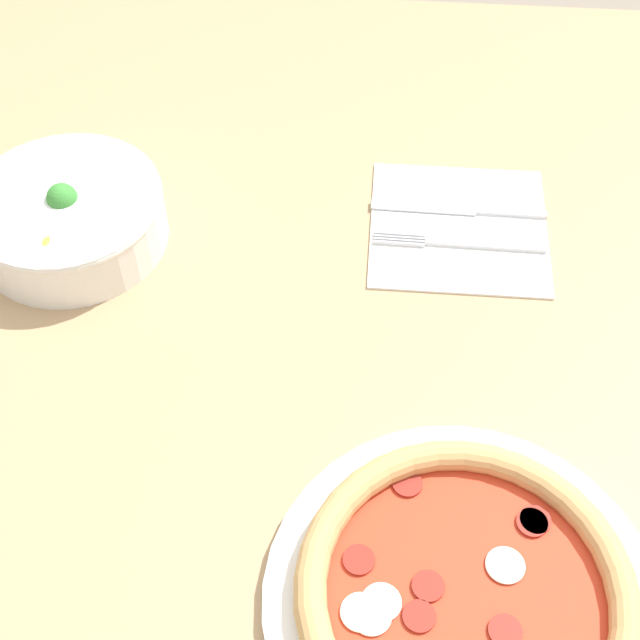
{
  "coord_description": "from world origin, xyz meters",
  "views": [
    {
      "loc": [
        -0.45,
        -0.01,
        1.47
      ],
      "look_at": [
        0.08,
        0.03,
        0.8
      ],
      "focal_mm": 50.0,
      "sensor_mm": 36.0,
      "label": 1
    }
  ],
  "objects_px": {
    "fork": "(461,244)",
    "knife": "(466,210)",
    "bowl": "(69,215)",
    "pizza": "(465,596)"
  },
  "relations": [
    {
      "from": "bowl",
      "to": "fork",
      "type": "height_order",
      "value": "bowl"
    },
    {
      "from": "knife",
      "to": "pizza",
      "type": "bearing_deg",
      "value": 89.16
    },
    {
      "from": "knife",
      "to": "bowl",
      "type": "bearing_deg",
      "value": 10.57
    },
    {
      "from": "fork",
      "to": "pizza",
      "type": "bearing_deg",
      "value": 89.87
    },
    {
      "from": "fork",
      "to": "knife",
      "type": "relative_size",
      "value": 0.96
    },
    {
      "from": "pizza",
      "to": "fork",
      "type": "bearing_deg",
      "value": -0.99
    },
    {
      "from": "pizza",
      "to": "bowl",
      "type": "bearing_deg",
      "value": 47.54
    },
    {
      "from": "pizza",
      "to": "fork",
      "type": "relative_size",
      "value": 1.73
    },
    {
      "from": "fork",
      "to": "bowl",
      "type": "bearing_deg",
      "value": 3.56
    },
    {
      "from": "fork",
      "to": "knife",
      "type": "xyz_separation_m",
      "value": [
        0.05,
        -0.01,
        -0.0
      ]
    }
  ]
}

